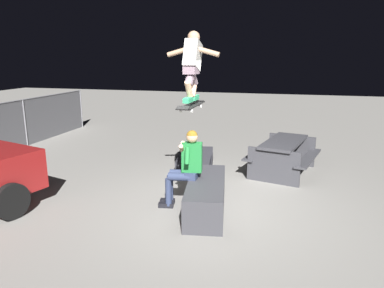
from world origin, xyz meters
The scene contains 7 objects.
ground_plane centered at (0.00, 0.00, 0.00)m, with size 40.00×40.00×0.00m, color gray.
ledge_box_main centered at (-0.11, 0.02, 0.26)m, with size 1.84×0.61×0.53m, color #38383D.
person_sitting_on_ledge centered at (-0.03, 0.40, 0.77)m, with size 0.60×0.78×1.36m.
skateboard centered at (0.02, 0.32, 1.77)m, with size 1.03×0.24×0.13m.
skater_airborne centered at (0.07, 0.31, 2.46)m, with size 0.62×0.89×1.12m.
kicker_ramp centered at (2.28, 0.82, 0.07)m, with size 1.38×1.05×0.45m.
picnic_table_back centered at (2.30, -1.21, 0.50)m, with size 1.97×1.71×0.75m.
Camera 1 is at (-5.67, -1.18, 2.57)m, focal length 33.46 mm.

